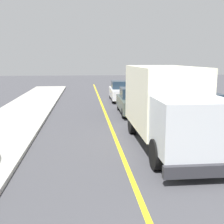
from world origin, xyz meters
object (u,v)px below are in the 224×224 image
Objects in this scene: parked_van_across at (203,109)px; parked_car_mid at (121,91)px; parked_car_near at (133,102)px; box_truck at (167,103)px.

parked_car_mid is at bearing 110.78° from parked_van_across.
parked_car_near is 5.97m from parked_car_mid.
parked_car_near is at bearing 138.27° from parked_van_across.
parked_car_mid is 1.00× the size of parked_van_across.
parked_car_mid and parked_van_across have the same top height.
parked_car_near and parked_van_across have the same top height.
box_truck is at bearing -129.99° from parked_van_across.
box_truck reaches higher than parked_van_across.
parked_van_across is (3.42, -9.01, 0.00)m from parked_car_mid.
parked_car_near is 4.56m from parked_van_across.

